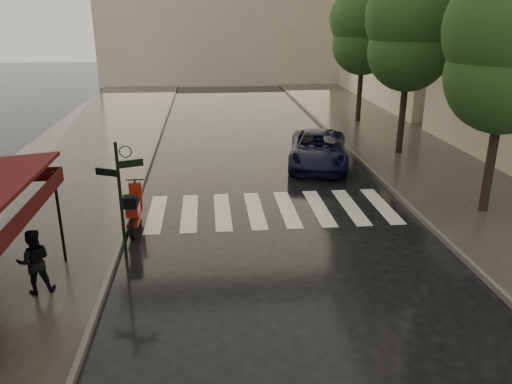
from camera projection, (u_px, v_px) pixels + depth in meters
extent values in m
plane|color=black|center=(165.00, 323.00, 10.25)|extent=(120.00, 120.00, 0.00)
cube|color=#38332D|center=(78.00, 162.00, 21.05)|extent=(6.00, 60.00, 0.12)
cube|color=#38332D|center=(414.00, 153.00, 22.42)|extent=(5.50, 60.00, 0.12)
cube|color=#595651|center=(151.00, 160.00, 21.32)|extent=(0.12, 60.00, 0.16)
cube|color=#595651|center=(354.00, 155.00, 22.15)|extent=(0.12, 60.00, 0.16)
cube|color=silver|center=(156.00, 214.00, 15.80)|extent=(0.50, 3.20, 0.01)
cube|color=silver|center=(190.00, 212.00, 15.90)|extent=(0.50, 3.20, 0.01)
cube|color=silver|center=(222.00, 211.00, 15.99)|extent=(0.50, 3.20, 0.01)
cube|color=silver|center=(255.00, 210.00, 16.09)|extent=(0.50, 3.20, 0.01)
cube|color=silver|center=(287.00, 209.00, 16.19)|extent=(0.50, 3.20, 0.01)
cube|color=silver|center=(319.00, 208.00, 16.29)|extent=(0.50, 3.20, 0.01)
cube|color=silver|center=(350.00, 206.00, 16.38)|extent=(0.50, 3.20, 0.01)
cube|color=silver|center=(381.00, 205.00, 16.48)|extent=(0.50, 3.20, 0.01)
cube|color=#420911|center=(9.00, 233.00, 8.75)|extent=(0.04, 7.00, 0.35)
cylinder|color=black|center=(60.00, 218.00, 12.14)|extent=(0.07, 0.07, 2.35)
cylinder|color=black|center=(121.00, 202.00, 12.42)|extent=(0.08, 0.08, 3.10)
cube|color=black|center=(130.00, 164.00, 12.11)|extent=(0.62, 0.26, 0.18)
cube|color=black|center=(106.00, 172.00, 12.12)|extent=(0.56, 0.29, 0.18)
cylinder|color=black|center=(493.00, 145.00, 15.06)|extent=(0.28, 0.28, 4.26)
sphere|color=#213A15|center=(505.00, 76.00, 14.37)|extent=(3.40, 3.40, 3.40)
cylinder|color=black|center=(403.00, 102.00, 21.57)|extent=(0.28, 0.28, 4.48)
sphere|color=#213A15|center=(409.00, 51.00, 20.84)|extent=(3.40, 3.40, 3.40)
sphere|color=#213A15|center=(412.00, 16.00, 20.38)|extent=(3.80, 3.80, 3.80)
cylinder|color=black|center=(360.00, 83.00, 28.16)|extent=(0.28, 0.28, 4.37)
sphere|color=#213A15|center=(363.00, 44.00, 27.45)|extent=(3.40, 3.40, 3.40)
sphere|color=#213A15|center=(365.00, 18.00, 27.01)|extent=(3.80, 3.80, 3.80)
imported|color=black|center=(34.00, 262.00, 10.92)|extent=(0.85, 0.74, 1.49)
cylinder|color=black|center=(132.00, 229.00, 13.99)|extent=(0.12, 0.55, 0.55)
cylinder|color=black|center=(138.00, 210.00, 15.34)|extent=(0.12, 0.55, 0.55)
cube|color=maroon|center=(135.00, 216.00, 14.66)|extent=(0.34, 1.50, 0.11)
cube|color=maroon|center=(133.00, 209.00, 14.27)|extent=(0.35, 0.64, 0.32)
cube|color=maroon|center=(136.00, 196.00, 15.00)|extent=(0.37, 0.14, 0.86)
cylinder|color=black|center=(135.00, 180.00, 14.94)|extent=(0.53, 0.05, 0.04)
cube|color=black|center=(130.00, 202.00, 13.75)|extent=(0.37, 0.35, 0.32)
imported|color=black|center=(318.00, 149.00, 20.63)|extent=(3.33, 5.39, 1.39)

